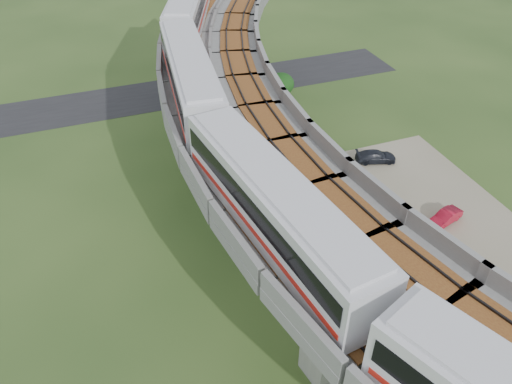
% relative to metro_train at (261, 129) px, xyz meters
% --- Properties ---
extents(ground, '(160.00, 160.00, 0.00)m').
position_rel_metro_train_xyz_m(ground, '(-0.36, 1.31, -12.31)').
color(ground, '#2D491D').
rests_on(ground, ground).
extents(dirt_lot, '(18.00, 26.00, 0.04)m').
position_rel_metro_train_xyz_m(dirt_lot, '(13.64, -0.69, -12.29)').
color(dirt_lot, '#7E765C').
rests_on(dirt_lot, ground).
extents(asphalt_road, '(60.00, 8.00, 0.03)m').
position_rel_metro_train_xyz_m(asphalt_road, '(-0.36, 31.31, -12.29)').
color(asphalt_road, '#232326').
rests_on(asphalt_road, ground).
extents(viaduct, '(19.58, 73.98, 11.40)m').
position_rel_metro_train_xyz_m(viaduct, '(3.48, 1.31, -3.26)').
color(viaduct, '#99968E').
rests_on(viaduct, ground).
extents(metro_train, '(11.35, 61.34, 3.64)m').
position_rel_metro_train_xyz_m(metro_train, '(0.00, 0.00, 0.00)').
color(metro_train, silver).
rests_on(metro_train, ground).
extents(fence, '(3.87, 38.73, 1.50)m').
position_rel_metro_train_xyz_m(fence, '(9.39, 1.31, -11.56)').
color(fence, '#2D382D').
rests_on(fence, ground).
extents(tree_0, '(3.02, 3.02, 3.25)m').
position_rel_metro_train_xyz_m(tree_0, '(12.19, 25.09, -10.35)').
color(tree_0, '#382314').
rests_on(tree_0, ground).
extents(tree_1, '(2.98, 2.98, 3.06)m').
position_rel_metro_train_xyz_m(tree_1, '(9.39, 17.42, -10.51)').
color(tree_1, '#382314').
rests_on(tree_1, ground).
extents(tree_2, '(2.51, 2.51, 3.61)m').
position_rel_metro_train_xyz_m(tree_2, '(6.78, 13.22, -9.77)').
color(tree_2, '#382314').
rests_on(tree_2, ground).
extents(tree_3, '(2.07, 2.07, 3.13)m').
position_rel_metro_train_xyz_m(tree_3, '(7.04, 5.01, -10.06)').
color(tree_3, '#382314').
rests_on(tree_3, ground).
extents(tree_4, '(2.74, 2.74, 3.65)m').
position_rel_metro_train_xyz_m(tree_4, '(5.65, 0.05, -9.83)').
color(tree_4, '#382314').
rests_on(tree_4, ground).
extents(tree_5, '(1.89, 1.89, 2.93)m').
position_rel_metro_train_xyz_m(tree_5, '(6.53, -4.50, -10.20)').
color(tree_5, '#382314').
rests_on(tree_5, ground).
extents(tree_6, '(2.30, 2.30, 3.20)m').
position_rel_metro_train_xyz_m(tree_6, '(8.90, -13.13, -10.09)').
color(tree_6, '#382314').
rests_on(tree_6, ground).
extents(car_white, '(1.68, 3.64, 1.21)m').
position_rel_metro_train_xyz_m(car_white, '(9.63, -2.64, -11.66)').
color(car_white, silver).
rests_on(car_white, dirt_lot).
extents(car_red, '(3.54, 2.07, 1.10)m').
position_rel_metro_train_xyz_m(car_red, '(16.34, -0.20, -11.72)').
color(car_red, '#A60F24').
rests_on(car_red, dirt_lot).
extents(car_dark, '(4.22, 2.68, 1.14)m').
position_rel_metro_train_xyz_m(car_dark, '(15.74, 9.71, -11.70)').
color(car_dark, black).
rests_on(car_dark, dirt_lot).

